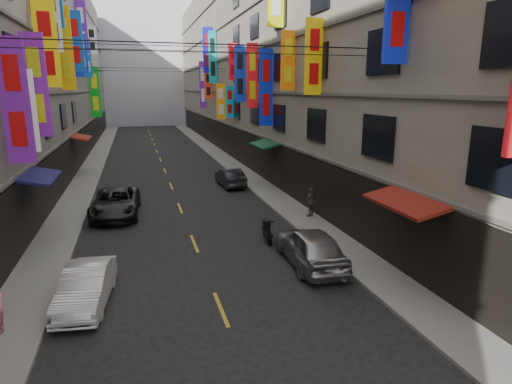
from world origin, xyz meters
TOP-DOWN VIEW (x-y plane):
  - sidewalk_left at (-6.00, 42.00)m, footprint 2.00×90.00m
  - sidewalk_right at (6.00, 42.00)m, footprint 2.00×90.00m
  - building_row_right at (11.99, 42.00)m, footprint 10.14×90.00m
  - haze_block at (0.00, 92.00)m, footprint 18.00×8.00m
  - shop_signage at (-0.26, 35.51)m, footprint 14.00×55.00m
  - street_awnings at (-1.26, 26.00)m, footprint 13.99×35.20m
  - overhead_cables at (0.00, 30.00)m, footprint 14.00×38.04m
  - lane_markings at (0.00, 39.00)m, footprint 0.12×80.20m
  - scooter_far_right at (3.22, 23.56)m, footprint 0.56×1.80m
  - car_left_mid at (-4.00, 19.43)m, footprint 1.74×3.89m
  - car_left_far at (-3.45, 29.45)m, footprint 2.66×5.27m
  - car_right_mid at (4.00, 20.44)m, footprint 1.94×4.45m
  - car_right_far at (4.00, 34.79)m, footprint 1.58×3.90m
  - pedestrian_rfar at (6.41, 26.12)m, footprint 1.05×0.91m

SIDE VIEW (x-z plane):
  - lane_markings at x=0.00m, z-range 0.00..0.01m
  - sidewalk_left at x=-6.00m, z-range 0.00..0.12m
  - sidewalk_right at x=6.00m, z-range 0.00..0.12m
  - scooter_far_right at x=3.22m, z-range -0.13..1.01m
  - car_left_mid at x=-4.00m, z-range 0.00..1.24m
  - car_right_far at x=4.00m, z-range 0.00..1.26m
  - car_left_far at x=-3.45m, z-range 0.00..1.43m
  - car_right_mid at x=4.00m, z-range 0.00..1.49m
  - pedestrian_rfar at x=6.41m, z-range 0.12..1.68m
  - street_awnings at x=-1.26m, z-range 2.80..3.20m
  - overhead_cables at x=0.00m, z-range 8.18..9.42m
  - shop_signage at x=-0.26m, z-range 3.49..14.97m
  - building_row_right at x=11.99m, z-range -0.01..18.99m
  - haze_block at x=0.00m, z-range 0.00..22.00m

